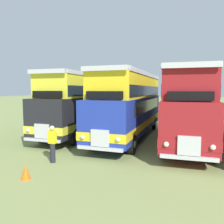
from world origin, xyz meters
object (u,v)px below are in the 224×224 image
(bus_second_in_row, at_px, (130,104))
(cone_mid_row, at_px, (26,172))
(bus_third_in_row, at_px, (186,106))
(marshal_person, at_px, (52,144))
(bus_first_in_row, at_px, (82,103))

(bus_second_in_row, distance_m, cone_mid_row, 9.19)
(bus_third_in_row, relative_size, marshal_person, 6.43)
(bus_first_in_row, xyz_separation_m, bus_third_in_row, (7.53, -0.19, 0.01))
(bus_second_in_row, bearing_deg, marshal_person, -105.50)
(bus_third_in_row, xyz_separation_m, marshal_person, (-5.63, -6.41, -1.47))
(marshal_person, bearing_deg, bus_first_in_row, 106.07)
(bus_third_in_row, distance_m, marshal_person, 8.65)
(bus_first_in_row, bearing_deg, marshal_person, -73.93)
(bus_first_in_row, height_order, cone_mid_row, bus_first_in_row)
(bus_second_in_row, height_order, bus_third_in_row, same)
(bus_second_in_row, bearing_deg, bus_first_in_row, -177.78)
(bus_first_in_row, bearing_deg, bus_second_in_row, 2.22)
(bus_first_in_row, distance_m, bus_second_in_row, 3.77)
(bus_first_in_row, relative_size, bus_third_in_row, 0.90)
(bus_first_in_row, height_order, bus_third_in_row, same)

